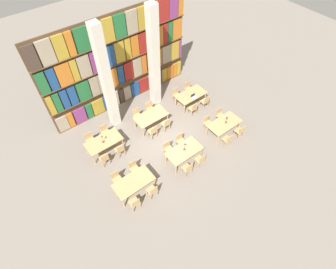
# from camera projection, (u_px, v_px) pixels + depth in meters

# --- Properties ---
(ground_plane) EXTENTS (40.00, 40.00, 0.00)m
(ground_plane) POSITION_uv_depth(u_px,v_px,m) (166.00, 141.00, 14.37)
(ground_plane) COLOR gray
(bookshelf_bank) EXTENTS (8.87, 0.35, 5.50)m
(bookshelf_bank) POSITION_uv_depth(u_px,v_px,m) (120.00, 62.00, 14.39)
(bookshelf_bank) COLOR brown
(bookshelf_bank) RESTS_ON ground_plane
(pillar_left) EXTENTS (0.49, 0.49, 6.00)m
(pillar_left) POSITION_uv_depth(u_px,v_px,m) (106.00, 81.00, 12.99)
(pillar_left) COLOR silver
(pillar_left) RESTS_ON ground_plane
(pillar_center) EXTENTS (0.49, 0.49, 6.00)m
(pillar_center) POSITION_uv_depth(u_px,v_px,m) (154.00, 60.00, 14.13)
(pillar_center) COLOR silver
(pillar_center) RESTS_ON ground_plane
(reading_table_0) EXTENTS (1.85, 0.98, 0.77)m
(reading_table_0) POSITION_uv_depth(u_px,v_px,m) (134.00, 183.00, 11.95)
(reading_table_0) COLOR tan
(reading_table_0) RESTS_ON ground_plane
(chair_0) EXTENTS (0.42, 0.40, 0.90)m
(chair_0) POSITION_uv_depth(u_px,v_px,m) (135.00, 203.00, 11.53)
(chair_0) COLOR tan
(chair_0) RESTS_ON ground_plane
(chair_1) EXTENTS (0.42, 0.40, 0.90)m
(chair_1) POSITION_uv_depth(u_px,v_px,m) (117.00, 179.00, 12.31)
(chair_1) COLOR tan
(chair_1) RESTS_ON ground_plane
(chair_2) EXTENTS (0.42, 0.40, 0.90)m
(chair_2) POSITION_uv_depth(u_px,v_px,m) (152.00, 191.00, 11.91)
(chair_2) COLOR tan
(chair_2) RESTS_ON ground_plane
(chair_3) EXTENTS (0.42, 0.40, 0.90)m
(chair_3) POSITION_uv_depth(u_px,v_px,m) (134.00, 168.00, 12.68)
(chair_3) COLOR tan
(chair_3) RESTS_ON ground_plane
(reading_table_1) EXTENTS (1.85, 0.98, 0.77)m
(reading_table_1) POSITION_uv_depth(u_px,v_px,m) (184.00, 151.00, 13.07)
(reading_table_1) COLOR tan
(reading_table_1) RESTS_ON ground_plane
(chair_4) EXTENTS (0.42, 0.40, 0.90)m
(chair_4) POSITION_uv_depth(u_px,v_px,m) (188.00, 168.00, 12.67)
(chair_4) COLOR tan
(chair_4) RESTS_ON ground_plane
(chair_5) EXTENTS (0.42, 0.40, 0.90)m
(chair_5) POSITION_uv_depth(u_px,v_px,m) (168.00, 148.00, 13.45)
(chair_5) COLOR tan
(chair_5) RESTS_ON ground_plane
(chair_6) EXTENTS (0.42, 0.40, 0.90)m
(chair_6) POSITION_uv_depth(u_px,v_px,m) (200.00, 160.00, 13.00)
(chair_6) COLOR tan
(chair_6) RESTS_ON ground_plane
(chair_7) EXTENTS (0.42, 0.40, 0.90)m
(chair_7) POSITION_uv_depth(u_px,v_px,m) (181.00, 140.00, 13.78)
(chair_7) COLOR tan
(chair_7) RESTS_ON ground_plane
(desk_lamp_0) EXTENTS (0.14, 0.14, 0.49)m
(desk_lamp_0) POSITION_uv_depth(u_px,v_px,m) (185.00, 145.00, 12.79)
(desk_lamp_0) COLOR brown
(desk_lamp_0) RESTS_ON reading_table_1
(reading_table_2) EXTENTS (1.85, 0.98, 0.77)m
(reading_table_2) POSITION_uv_depth(u_px,v_px,m) (224.00, 124.00, 14.24)
(reading_table_2) COLOR tan
(reading_table_2) RESTS_ON ground_plane
(chair_8) EXTENTS (0.42, 0.40, 0.90)m
(chair_8) POSITION_uv_depth(u_px,v_px,m) (228.00, 140.00, 13.81)
(chair_8) COLOR tan
(chair_8) RESTS_ON ground_plane
(chair_9) EXTENTS (0.42, 0.40, 0.90)m
(chair_9) POSITION_uv_depth(u_px,v_px,m) (207.00, 122.00, 14.59)
(chair_9) COLOR tan
(chair_9) RESTS_ON ground_plane
(chair_10) EXTENTS (0.42, 0.40, 0.90)m
(chair_10) POSITION_uv_depth(u_px,v_px,m) (240.00, 131.00, 14.19)
(chair_10) COLOR tan
(chair_10) RESTS_ON ground_plane
(chair_11) EXTENTS (0.42, 0.40, 0.90)m
(chair_11) POSITION_uv_depth(u_px,v_px,m) (220.00, 115.00, 14.97)
(chair_11) COLOR tan
(chair_11) RESTS_ON ground_plane
(desk_lamp_1) EXTENTS (0.14, 0.14, 0.46)m
(desk_lamp_1) POSITION_uv_depth(u_px,v_px,m) (227.00, 119.00, 13.97)
(desk_lamp_1) COLOR brown
(desk_lamp_1) RESTS_ON reading_table_2
(reading_table_3) EXTENTS (1.85, 0.98, 0.77)m
(reading_table_3) POSITION_uv_depth(u_px,v_px,m) (104.00, 142.00, 13.45)
(reading_table_3) COLOR tan
(reading_table_3) RESTS_ON ground_plane
(chair_12) EXTENTS (0.42, 0.40, 0.90)m
(chair_12) POSITION_uv_depth(u_px,v_px,m) (104.00, 159.00, 13.04)
(chair_12) COLOR tan
(chair_12) RESTS_ON ground_plane
(chair_13) EXTENTS (0.42, 0.40, 0.90)m
(chair_13) POSITION_uv_depth(u_px,v_px,m) (90.00, 139.00, 13.82)
(chair_13) COLOR tan
(chair_13) RESTS_ON ground_plane
(chair_14) EXTENTS (0.42, 0.40, 0.90)m
(chair_14) POSITION_uv_depth(u_px,v_px,m) (120.00, 150.00, 13.39)
(chair_14) COLOR tan
(chair_14) RESTS_ON ground_plane
(chair_15) EXTENTS (0.42, 0.40, 0.90)m
(chair_15) POSITION_uv_depth(u_px,v_px,m) (105.00, 131.00, 14.17)
(chair_15) COLOR tan
(chair_15) RESTS_ON ground_plane
(desk_lamp_2) EXTENTS (0.14, 0.14, 0.48)m
(desk_lamp_2) POSITION_uv_depth(u_px,v_px,m) (102.00, 138.00, 13.10)
(desk_lamp_2) COLOR brown
(desk_lamp_2) RESTS_ON reading_table_3
(reading_table_4) EXTENTS (1.85, 0.98, 0.77)m
(reading_table_4) POSITION_uv_depth(u_px,v_px,m) (151.00, 117.00, 14.59)
(reading_table_4) COLOR tan
(reading_table_4) RESTS_ON ground_plane
(chair_16) EXTENTS (0.42, 0.40, 0.90)m
(chair_16) POSITION_uv_depth(u_px,v_px,m) (153.00, 131.00, 14.18)
(chair_16) COLOR tan
(chair_16) RESTS_ON ground_plane
(chair_17) EXTENTS (0.42, 0.40, 0.90)m
(chair_17) POSITION_uv_depth(u_px,v_px,m) (137.00, 115.00, 14.96)
(chair_17) COLOR tan
(chair_17) RESTS_ON ground_plane
(chair_18) EXTENTS (0.42, 0.40, 0.90)m
(chair_18) POSITION_uv_depth(u_px,v_px,m) (166.00, 124.00, 14.53)
(chair_18) COLOR tan
(chair_18) RESTS_ON ground_plane
(chair_19) EXTENTS (0.42, 0.40, 0.90)m
(chair_19) POSITION_uv_depth(u_px,v_px,m) (150.00, 108.00, 15.31)
(chair_19) COLOR tan
(chair_19) RESTS_ON ground_plane
(reading_table_5) EXTENTS (1.85, 0.98, 0.77)m
(reading_table_5) POSITION_uv_depth(u_px,v_px,m) (191.00, 95.00, 15.72)
(reading_table_5) COLOR tan
(reading_table_5) RESTS_ON ground_plane
(chair_20) EXTENTS (0.42, 0.40, 0.90)m
(chair_20) POSITION_uv_depth(u_px,v_px,m) (193.00, 108.00, 15.29)
(chair_20) COLOR tan
(chair_20) RESTS_ON ground_plane
(chair_21) EXTENTS (0.42, 0.40, 0.90)m
(chair_21) POSITION_uv_depth(u_px,v_px,m) (176.00, 94.00, 16.07)
(chair_21) COLOR tan
(chair_21) RESTS_ON ground_plane
(chair_22) EXTENTS (0.42, 0.40, 0.90)m
(chair_22) POSITION_uv_depth(u_px,v_px,m) (205.00, 101.00, 15.67)
(chair_22) COLOR tan
(chair_22) RESTS_ON ground_plane
(chair_23) EXTENTS (0.42, 0.40, 0.90)m
(chair_23) POSITION_uv_depth(u_px,v_px,m) (188.00, 88.00, 16.45)
(chair_23) COLOR tan
(chair_23) RESTS_ON ground_plane
(laptop) EXTENTS (0.32, 0.22, 0.21)m
(laptop) POSITION_uv_depth(u_px,v_px,m) (194.00, 97.00, 15.45)
(laptop) COLOR silver
(laptop) RESTS_ON reading_table_5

